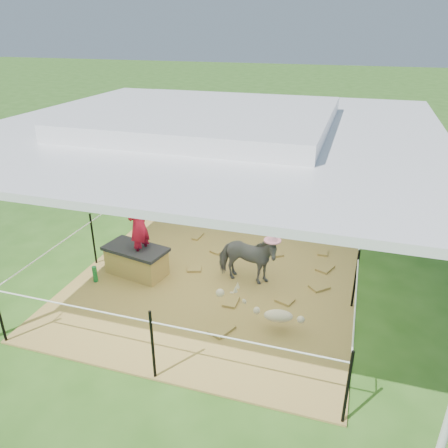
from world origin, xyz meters
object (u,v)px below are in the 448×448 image
(straw_bale, at_px, (137,262))
(green_bottle, at_px, (95,274))
(trash_barrel, at_px, (446,169))
(picnic_table_near, at_px, (346,146))
(pony, at_px, (247,259))
(foal, at_px, (278,314))
(distant_person, at_px, (374,147))
(woman, at_px, (138,219))

(straw_bale, xyz_separation_m, green_bottle, (-0.55, -0.45, -0.08))
(green_bottle, bearing_deg, straw_bale, 39.29)
(trash_barrel, relative_size, picnic_table_near, 0.54)
(pony, bearing_deg, straw_bale, 100.42)
(straw_bale, relative_size, pony, 0.97)
(foal, distance_m, picnic_table_near, 9.52)
(picnic_table_near, bearing_deg, foal, -97.86)
(distant_person, bearing_deg, pony, 75.31)
(straw_bale, distance_m, woman, 0.84)
(straw_bale, bearing_deg, woman, 0.00)
(woman, xyz_separation_m, picnic_table_near, (2.91, 8.70, -0.71))
(pony, relative_size, distant_person, 0.86)
(straw_bale, distance_m, pony, 1.92)
(picnic_table_near, bearing_deg, woman, -114.06)
(picnic_table_near, bearing_deg, green_bottle, -116.82)
(pony, relative_size, picnic_table_near, 0.58)
(straw_bale, distance_m, distant_person, 8.74)
(straw_bale, bearing_deg, foal, -17.13)
(trash_barrel, height_order, distant_person, distant_person)
(pony, relative_size, foal, 1.04)
(woman, relative_size, picnic_table_near, 0.68)
(straw_bale, height_order, distant_person, distant_person)
(pony, distance_m, trash_barrel, 7.40)
(woman, height_order, trash_barrel, woman)
(picnic_table_near, distance_m, distant_person, 1.24)
(woman, height_order, foal, woman)
(trash_barrel, bearing_deg, picnic_table_near, 142.44)
(picnic_table_near, bearing_deg, pony, -103.22)
(pony, height_order, foal, pony)
(green_bottle, relative_size, foal, 0.28)
(green_bottle, relative_size, distant_person, 0.23)
(green_bottle, height_order, pony, pony)
(picnic_table_near, bearing_deg, straw_bale, -114.65)
(woman, relative_size, green_bottle, 4.32)
(foal, bearing_deg, picnic_table_near, 77.13)
(straw_bale, xyz_separation_m, distant_person, (3.86, 7.83, 0.35))
(foal, relative_size, picnic_table_near, 0.56)
(green_bottle, bearing_deg, picnic_table_near, 68.73)
(green_bottle, bearing_deg, foal, -6.47)
(straw_bale, relative_size, picnic_table_near, 0.57)
(pony, height_order, trash_barrel, trash_barrel)
(straw_bale, xyz_separation_m, picnic_table_near, (3.01, 8.70, 0.12))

